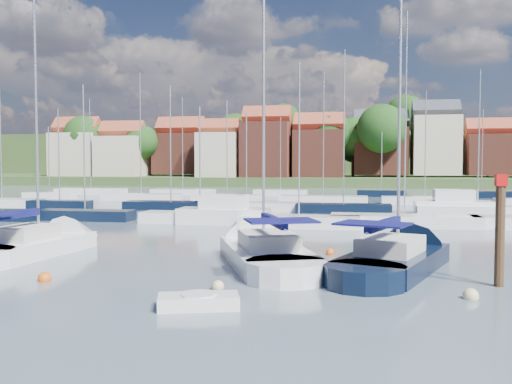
# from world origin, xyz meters

# --- Properties ---
(ground) EXTENTS (260.00, 260.00, 0.00)m
(ground) POSITION_xyz_m (0.00, 40.00, 0.00)
(ground) COLOR #4E5D6A
(ground) RESTS_ON ground
(sailboat_left) EXTENTS (4.04, 11.61, 15.47)m
(sailboat_left) POSITION_xyz_m (-11.35, 5.21, 0.35)
(sailboat_left) COLOR white
(sailboat_left) RESTS_ON ground
(sailboat_centre) EXTENTS (7.57, 12.88, 16.97)m
(sailboat_centre) POSITION_xyz_m (0.12, 4.92, 0.35)
(sailboat_centre) COLOR white
(sailboat_centre) RESTS_ON ground
(sailboat_navy) EXTENTS (7.00, 12.37, 16.60)m
(sailboat_navy) POSITION_xyz_m (6.98, 4.18, 0.35)
(sailboat_navy) COLOR black
(sailboat_navy) RESTS_ON ground
(tender) EXTENTS (2.85, 1.93, 0.56)m
(tender) POSITION_xyz_m (-0.15, -4.89, 0.22)
(tender) COLOR white
(tender) RESTS_ON ground
(timber_piling) EXTENTS (0.40, 0.40, 6.54)m
(timber_piling) POSITION_xyz_m (10.23, 0.30, 1.21)
(timber_piling) COLOR #4C331E
(timber_piling) RESTS_ON ground
(buoy_c) EXTENTS (0.54, 0.54, 0.54)m
(buoy_c) POSITION_xyz_m (-7.38, -1.92, 0.00)
(buoy_c) COLOR #D85914
(buoy_c) RESTS_ON ground
(buoy_d) EXTENTS (0.47, 0.47, 0.47)m
(buoy_d) POSITION_xyz_m (-0.21, -2.09, 0.00)
(buoy_d) COLOR beige
(buoy_d) RESTS_ON ground
(buoy_e) EXTENTS (0.44, 0.44, 0.44)m
(buoy_e) POSITION_xyz_m (3.50, 6.74, 0.00)
(buoy_e) COLOR #D85914
(buoy_e) RESTS_ON ground
(buoy_f) EXTENTS (0.55, 0.55, 0.55)m
(buoy_f) POSITION_xyz_m (8.80, -1.97, 0.00)
(buoy_f) COLOR beige
(buoy_f) RESTS_ON ground
(marina_field) EXTENTS (79.62, 41.41, 15.93)m
(marina_field) POSITION_xyz_m (1.91, 35.15, 0.43)
(marina_field) COLOR white
(marina_field) RESTS_ON ground
(far_shore_town) EXTENTS (212.46, 90.00, 22.27)m
(far_shore_town) POSITION_xyz_m (2.23, 132.67, 4.61)
(far_shore_town) COLOR #445A2D
(far_shore_town) RESTS_ON ground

